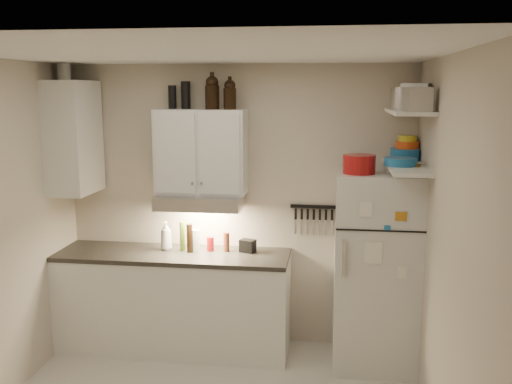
# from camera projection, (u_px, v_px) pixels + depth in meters

# --- Properties ---
(ceiling) EXTENTS (3.20, 3.00, 0.02)m
(ceiling) POSITION_uv_depth(u_px,v_px,m) (198.00, 51.00, 3.60)
(ceiling) COLOR white
(ceiling) RESTS_ON ground
(back_wall) EXTENTS (3.20, 0.02, 2.60)m
(back_wall) POSITION_uv_depth(u_px,v_px,m) (238.00, 206.00, 5.31)
(back_wall) COLOR #BDB3A1
(back_wall) RESTS_ON ground
(right_wall) EXTENTS (0.02, 3.00, 2.60)m
(right_wall) POSITION_uv_depth(u_px,v_px,m) (449.00, 261.00, 3.62)
(right_wall) COLOR #BDB3A1
(right_wall) RESTS_ON ground
(base_cabinet) EXTENTS (2.10, 0.60, 0.88)m
(base_cabinet) POSITION_uv_depth(u_px,v_px,m) (174.00, 303.00, 5.23)
(base_cabinet) COLOR silver
(base_cabinet) RESTS_ON floor
(countertop) EXTENTS (2.10, 0.62, 0.04)m
(countertop) POSITION_uv_depth(u_px,v_px,m) (173.00, 255.00, 5.15)
(countertop) COLOR #2A2824
(countertop) RESTS_ON base_cabinet
(upper_cabinet) EXTENTS (0.80, 0.33, 0.75)m
(upper_cabinet) POSITION_uv_depth(u_px,v_px,m) (201.00, 152.00, 5.08)
(upper_cabinet) COLOR silver
(upper_cabinet) RESTS_ON back_wall
(side_cabinet) EXTENTS (0.33, 0.55, 1.00)m
(side_cabinet) POSITION_uv_depth(u_px,v_px,m) (73.00, 137.00, 5.08)
(side_cabinet) COLOR silver
(side_cabinet) RESTS_ON left_wall
(range_hood) EXTENTS (0.76, 0.46, 0.12)m
(range_hood) POSITION_uv_depth(u_px,v_px,m) (201.00, 201.00, 5.10)
(range_hood) COLOR silver
(range_hood) RESTS_ON back_wall
(fridge) EXTENTS (0.70, 0.68, 1.70)m
(fridge) POSITION_uv_depth(u_px,v_px,m) (375.00, 270.00, 4.88)
(fridge) COLOR silver
(fridge) RESTS_ON floor
(shelf_hi) EXTENTS (0.30, 0.95, 0.03)m
(shelf_hi) POSITION_uv_depth(u_px,v_px,m) (409.00, 112.00, 4.48)
(shelf_hi) COLOR silver
(shelf_hi) RESTS_ON right_wall
(shelf_lo) EXTENTS (0.30, 0.95, 0.03)m
(shelf_lo) POSITION_uv_depth(u_px,v_px,m) (406.00, 167.00, 4.56)
(shelf_lo) COLOR silver
(shelf_lo) RESTS_ON right_wall
(knife_strip) EXTENTS (0.42, 0.02, 0.03)m
(knife_strip) POSITION_uv_depth(u_px,v_px,m) (313.00, 207.00, 5.19)
(knife_strip) COLOR black
(knife_strip) RESTS_ON back_wall
(dutch_oven) EXTENTS (0.27, 0.27, 0.15)m
(dutch_oven) POSITION_uv_depth(u_px,v_px,m) (359.00, 164.00, 4.61)
(dutch_oven) COLOR maroon
(dutch_oven) RESTS_ON fridge
(book_stack) EXTENTS (0.23, 0.26, 0.08)m
(book_stack) POSITION_uv_depth(u_px,v_px,m) (409.00, 170.00, 4.57)
(book_stack) COLOR #B06F16
(book_stack) RESTS_ON fridge
(spice_jar) EXTENTS (0.08, 0.08, 0.11)m
(spice_jar) POSITION_uv_depth(u_px,v_px,m) (390.00, 166.00, 4.68)
(spice_jar) COLOR silver
(spice_jar) RESTS_ON fridge
(stock_pot) EXTENTS (0.30, 0.30, 0.17)m
(stock_pot) POSITION_uv_depth(u_px,v_px,m) (405.00, 98.00, 4.83)
(stock_pot) COLOR silver
(stock_pot) RESTS_ON shelf_hi
(tin_a) EXTENTS (0.25, 0.24, 0.20)m
(tin_a) POSITION_uv_depth(u_px,v_px,m) (416.00, 97.00, 4.38)
(tin_a) COLOR #AAAAAD
(tin_a) RESTS_ON shelf_hi
(tin_b) EXTENTS (0.20, 0.20, 0.18)m
(tin_b) POSITION_uv_depth(u_px,v_px,m) (417.00, 99.00, 4.10)
(tin_b) COLOR #AAAAAD
(tin_b) RESTS_ON shelf_hi
(bowl_teal) EXTENTS (0.25, 0.25, 0.10)m
(bowl_teal) POSITION_uv_depth(u_px,v_px,m) (405.00, 155.00, 4.86)
(bowl_teal) COLOR #1D64A0
(bowl_teal) RESTS_ON shelf_lo
(bowl_orange) EXTENTS (0.20, 0.20, 0.06)m
(bowl_orange) POSITION_uv_depth(u_px,v_px,m) (407.00, 145.00, 4.88)
(bowl_orange) COLOR #E24C15
(bowl_orange) RESTS_ON bowl_teal
(bowl_yellow) EXTENTS (0.16, 0.16, 0.05)m
(bowl_yellow) POSITION_uv_depth(u_px,v_px,m) (407.00, 138.00, 4.87)
(bowl_yellow) COLOR gold
(bowl_yellow) RESTS_ON bowl_orange
(plates) EXTENTS (0.33, 0.33, 0.06)m
(plates) POSITION_uv_depth(u_px,v_px,m) (400.00, 162.00, 4.52)
(plates) COLOR #1D64A0
(plates) RESTS_ON shelf_lo
(growler_a) EXTENTS (0.16, 0.16, 0.30)m
(growler_a) POSITION_uv_depth(u_px,v_px,m) (212.00, 92.00, 4.96)
(growler_a) COLOR black
(growler_a) RESTS_ON upper_cabinet
(growler_b) EXTENTS (0.15, 0.15, 0.26)m
(growler_b) POSITION_uv_depth(u_px,v_px,m) (230.00, 94.00, 4.93)
(growler_b) COLOR black
(growler_b) RESTS_ON upper_cabinet
(thermos_a) EXTENTS (0.10, 0.10, 0.24)m
(thermos_a) POSITION_uv_depth(u_px,v_px,m) (186.00, 95.00, 5.08)
(thermos_a) COLOR black
(thermos_a) RESTS_ON upper_cabinet
(thermos_b) EXTENTS (0.09, 0.09, 0.21)m
(thermos_b) POSITION_uv_depth(u_px,v_px,m) (172.00, 97.00, 5.11)
(thermos_b) COLOR black
(thermos_b) RESTS_ON upper_cabinet
(side_jar) EXTENTS (0.14, 0.14, 0.15)m
(side_jar) POSITION_uv_depth(u_px,v_px,m) (64.00, 72.00, 5.00)
(side_jar) COLOR silver
(side_jar) RESTS_ON side_cabinet
(soap_bottle) EXTENTS (0.13, 0.13, 0.30)m
(soap_bottle) POSITION_uv_depth(u_px,v_px,m) (166.00, 234.00, 5.21)
(soap_bottle) COLOR silver
(soap_bottle) RESTS_ON countertop
(pepper_mill) EXTENTS (0.07, 0.07, 0.18)m
(pepper_mill) POSITION_uv_depth(u_px,v_px,m) (226.00, 242.00, 5.17)
(pepper_mill) COLOR brown
(pepper_mill) RESTS_ON countertop
(oil_bottle) EXTENTS (0.06, 0.06, 0.27)m
(oil_bottle) POSITION_uv_depth(u_px,v_px,m) (182.00, 236.00, 5.20)
(oil_bottle) COLOR #4B6519
(oil_bottle) RESTS_ON countertop
(vinegar_bottle) EXTENTS (0.07, 0.07, 0.26)m
(vinegar_bottle) POSITION_uv_depth(u_px,v_px,m) (190.00, 238.00, 5.14)
(vinegar_bottle) COLOR black
(vinegar_bottle) RESTS_ON countertop
(clear_bottle) EXTENTS (0.07, 0.07, 0.20)m
(clear_bottle) POSITION_uv_depth(u_px,v_px,m) (196.00, 241.00, 5.16)
(clear_bottle) COLOR silver
(clear_bottle) RESTS_ON countertop
(red_jar) EXTENTS (0.07, 0.07, 0.13)m
(red_jar) POSITION_uv_depth(u_px,v_px,m) (210.00, 244.00, 5.19)
(red_jar) COLOR maroon
(red_jar) RESTS_ON countertop
(caddy) EXTENTS (0.16, 0.14, 0.11)m
(caddy) POSITION_uv_depth(u_px,v_px,m) (248.00, 246.00, 5.15)
(caddy) COLOR black
(caddy) RESTS_ON countertop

